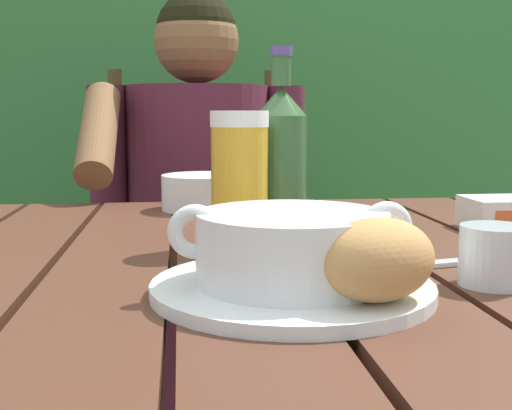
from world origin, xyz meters
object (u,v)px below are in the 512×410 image
object	(u,v)px
serving_plate	(292,288)
beer_glass	(240,180)
beer_bottle	(281,161)
butter_tub	(509,213)
bread_roll	(378,259)
table_knife	(415,265)
soup_bowl	(292,245)
diner_bowl	(204,192)
chair_near_diner	(198,278)
water_glass_small	(495,256)
person_eating	(198,212)

from	to	relation	value
serving_plate	beer_glass	bearing A→B (deg)	97.27
beer_bottle	butter_tub	world-z (taller)	beer_bottle
bread_roll	table_knife	world-z (taller)	bread_roll
table_knife	serving_plate	bearing A→B (deg)	-150.17
soup_bowl	beer_glass	world-z (taller)	beer_glass
soup_bowl	diner_bowl	distance (m)	0.56
chair_near_diner	butter_tub	distance (m)	0.94
beer_glass	diner_bowl	xyz separation A→B (m)	(-0.03, 0.33, -0.05)
butter_tub	serving_plate	bearing A→B (deg)	-140.24
butter_tub	water_glass_small	bearing A→B (deg)	-119.40
butter_tub	diner_bowl	bearing A→B (deg)	150.03
beer_bottle	table_knife	size ratio (longest dim) A/B	1.57
serving_plate	table_knife	xyz separation A→B (m)	(0.15, 0.09, -0.00)
bread_roll	water_glass_small	xyz separation A→B (m)	(0.14, 0.08, -0.02)
beer_glass	beer_bottle	xyz separation A→B (m)	(0.06, 0.04, 0.02)
table_knife	bread_roll	bearing A→B (deg)	-119.91
bread_roll	diner_bowl	size ratio (longest dim) A/B	0.88
bread_roll	water_glass_small	world-z (taller)	bread_roll
chair_near_diner	beer_bottle	distance (m)	0.91
chair_near_diner	water_glass_small	xyz separation A→B (m)	(0.26, -1.08, 0.29)
serving_plate	beer_glass	world-z (taller)	beer_glass
diner_bowl	water_glass_small	bearing A→B (deg)	-64.31
bread_roll	diner_bowl	world-z (taller)	bread_roll
person_eating	bread_roll	world-z (taller)	person_eating
soup_bowl	serving_plate	bearing A→B (deg)	104.04
beer_glass	table_knife	distance (m)	0.24
water_glass_small	table_knife	size ratio (longest dim) A/B	0.43
person_eating	beer_glass	distance (m)	0.69
chair_near_diner	water_glass_small	distance (m)	1.15
person_eating	diner_bowl	size ratio (longest dim) A/B	8.13
soup_bowl	bread_roll	distance (m)	0.09
bread_roll	butter_tub	world-z (taller)	bread_roll
table_knife	beer_bottle	bearing A→B (deg)	124.25
person_eating	butter_tub	distance (m)	0.73
soup_bowl	diner_bowl	xyz separation A→B (m)	(-0.06, 0.55, -0.02)
bread_roll	diner_bowl	xyz separation A→B (m)	(-0.12, 0.62, -0.02)
beer_glass	serving_plate	bearing A→B (deg)	-82.73
table_knife	diner_bowl	size ratio (longest dim) A/B	1.08
butter_tub	person_eating	bearing A→B (deg)	126.23
diner_bowl	soup_bowl	bearing A→B (deg)	-83.82
beer_bottle	soup_bowl	bearing A→B (deg)	-96.34
person_eating	beer_bottle	xyz separation A→B (m)	(0.09, -0.63, 0.16)
butter_tub	chair_near_diner	bearing A→B (deg)	118.47
butter_tub	table_knife	distance (m)	0.31
serving_plate	diner_bowl	bearing A→B (deg)	96.18
chair_near_diner	table_knife	size ratio (longest dim) A/B	6.52
chair_near_diner	butter_tub	xyz separation A→B (m)	(0.43, -0.79, 0.28)
serving_plate	diner_bowl	world-z (taller)	diner_bowl
chair_near_diner	bread_roll	distance (m)	1.21
diner_bowl	butter_tub	bearing A→B (deg)	-29.97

